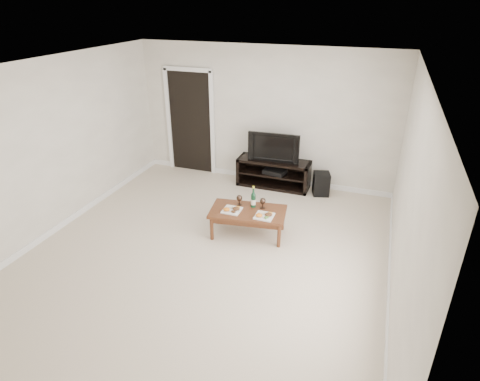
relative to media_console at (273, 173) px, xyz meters
The scene contains 14 objects.
floor 2.53m from the media_console, 96.70° to the right, with size 5.50×5.50×0.00m, color beige.
back_wall 1.10m from the media_console, 136.83° to the left, with size 5.00×0.04×2.60m, color silver.
ceiling 3.44m from the media_console, 96.70° to the right, with size 5.00×5.50×0.04m, color white.
doorway 2.00m from the media_console, behind, with size 0.90×0.02×2.05m, color black.
media_console is the anchor object (origin of this frame).
television 0.55m from the media_console, ahead, with size 0.97×0.13×0.56m, color black.
av_receiver 0.06m from the media_console, 18.67° to the right, with size 0.40×0.30×0.08m, color black.
subwoofer 0.94m from the media_console, ahead, with size 0.29×0.29×0.43m, color black.
coffee_table 1.84m from the media_console, 86.95° to the right, with size 1.14×0.62×0.42m, color #5A3119.
plate_left 1.93m from the media_console, 93.93° to the right, with size 0.27×0.27×0.07m, color white.
plate_right 1.97m from the media_console, 78.76° to the right, with size 0.27×0.27×0.07m, color white.
wine_bottle 1.72m from the media_console, 85.46° to the right, with size 0.07×0.07×0.35m, color #0D331C.
goblet_left 1.72m from the media_console, 93.03° to the right, with size 0.09×0.09×0.17m, color #37271E, non-canonical shape.
goblet_right 1.72m from the media_console, 80.47° to the right, with size 0.09×0.09×0.17m, color #37271E, non-canonical shape.
Camera 1 is at (2.07, -4.41, 3.36)m, focal length 30.00 mm.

